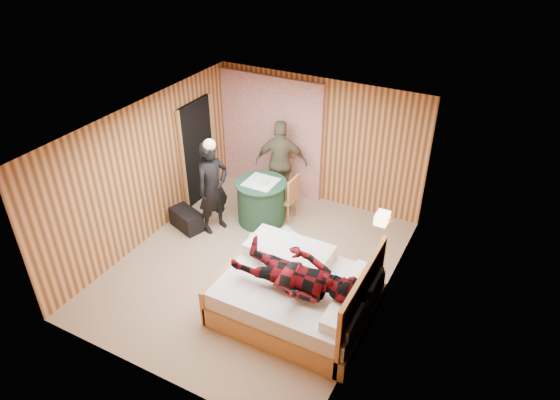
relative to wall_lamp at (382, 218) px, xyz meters
The scene contains 23 objects.
floor 2.36m from the wall_lamp, 166.83° to the right, with size 4.20×5.00×0.01m, color tan.
ceiling 2.31m from the wall_lamp, 166.83° to the right, with size 4.20×5.00×0.01m, color silver.
wall_back 2.81m from the wall_lamp, 133.17° to the left, with size 4.20×0.02×2.50m, color #DE9255.
wall_left 4.05m from the wall_lamp, behind, with size 0.02×5.00×2.50m, color #DE9255.
wall_right 0.49m from the wall_lamp, 68.55° to the right, with size 0.02×5.00×2.50m, color #DE9255.
curtain 3.53m from the wall_lamp, 145.89° to the left, with size 2.20×0.08×2.40m, color beige.
doorway 4.10m from the wall_lamp, 166.59° to the left, with size 0.06×0.90×2.05m, color black.
wall_lamp is the anchor object (origin of this frame).
bed 1.64m from the wall_lamp, 127.29° to the right, with size 2.19×1.72×1.18m.
nightstand 1.08m from the wall_lamp, 97.07° to the right, with size 0.40×0.55×0.53m.
round_table 2.75m from the wall_lamp, 162.37° to the left, with size 0.95×0.95×0.84m.
chair_far 3.03m from the wall_lamp, 148.53° to the left, with size 0.50×0.50×0.93m.
chair_near 2.45m from the wall_lamp, 152.66° to the left, with size 0.42×0.42×0.91m.
duffel_bag 3.76m from the wall_lamp, behind, with size 0.64×0.34×0.36m, color black.
sneaker_left 2.54m from the wall_lamp, behind, with size 0.29×0.12×0.13m, color white.
sneaker_right 2.24m from the wall_lamp, 162.48° to the left, with size 0.30×0.12×0.13m, color white.
woman_standing 3.15m from the wall_lamp, behind, with size 0.63×0.41×1.73m, color black.
man_at_table 2.98m from the wall_lamp, 147.48° to the left, with size 1.01×0.42×1.72m, color brown.
man_on_bed 1.53m from the wall_lamp, 120.97° to the right, with size 1.77×0.67×0.86m, color maroon.
book_lower 0.86m from the wall_lamp, 96.19° to the right, with size 0.17×0.22×0.02m, color white.
book_upper 0.84m from the wall_lamp, 96.19° to the right, with size 0.16×0.22×0.02m, color white.
cup_nightstand 0.76m from the wall_lamp, 101.19° to the right, with size 0.10×0.10×0.09m, color white.
cup_table 2.53m from the wall_lamp, 162.77° to the left, with size 0.12×0.12×0.10m, color white.
Camera 1 is at (3.40, -5.54, 5.35)m, focal length 32.00 mm.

